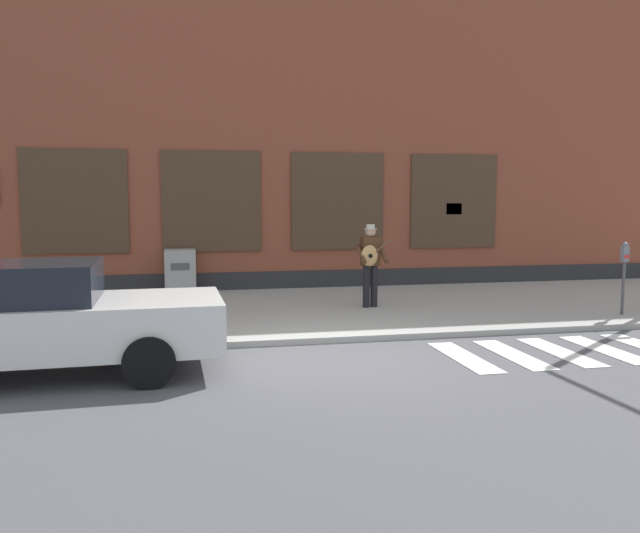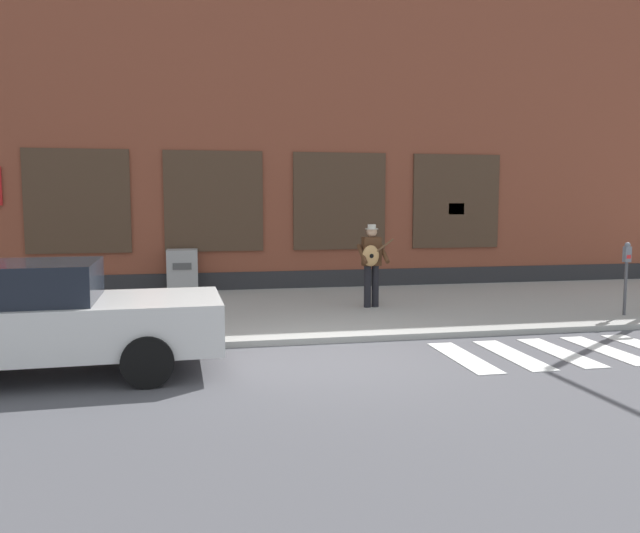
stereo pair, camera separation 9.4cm
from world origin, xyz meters
name	(u,v)px [view 1 (the left image)]	position (x,y,z in m)	size (l,w,h in m)	color
ground_plane	(341,360)	(0.00, 0.00, 0.00)	(160.00, 160.00, 0.00)	#4C4C51
sidewalk	(296,310)	(0.00, 4.04, 0.05)	(28.00, 5.95, 0.10)	#9E9E99
building_backdrop	(266,122)	(0.00, 9.01, 4.57)	(28.00, 4.06, 9.15)	brown
crosswalk	(605,349)	(4.23, -0.24, 0.01)	(5.20, 1.90, 0.01)	silver
red_car	(42,319)	(-4.10, -0.01, 0.77)	(4.66, 2.09, 1.53)	silver
busker	(370,260)	(1.55, 3.78, 1.10)	(0.72, 0.54, 1.75)	black
parking_meter	(624,267)	(6.18, 1.93, 1.05)	(0.13, 0.11, 1.44)	#47474C
utility_box	(181,272)	(-2.39, 6.56, 0.64)	(0.73, 0.66, 1.07)	#9E9E9E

